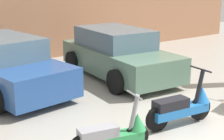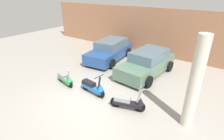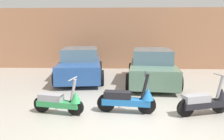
# 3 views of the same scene
# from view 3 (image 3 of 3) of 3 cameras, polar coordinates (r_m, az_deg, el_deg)

# --- Properties ---
(ground_plane) EXTENTS (28.00, 28.00, 0.00)m
(ground_plane) POSITION_cam_3_polar(r_m,az_deg,el_deg) (5.30, 5.34, -12.83)
(ground_plane) COLOR #9E998E
(wall_back) EXTENTS (19.60, 0.12, 3.27)m
(wall_back) POSITION_cam_3_polar(r_m,az_deg,el_deg) (11.98, 3.77, 8.14)
(wall_back) COLOR #9E6B4C
(wall_back) RESTS_ON ground_plane
(scooter_front_left) EXTENTS (1.34, 0.55, 0.94)m
(scooter_front_left) POSITION_cam_3_polar(r_m,az_deg,el_deg) (5.66, -13.37, -7.93)
(scooter_front_left) COLOR black
(scooter_front_left) RESTS_ON ground_plane
(scooter_front_right) EXTENTS (1.50, 0.54, 1.05)m
(scooter_front_right) POSITION_cam_3_polar(r_m,az_deg,el_deg) (5.59, 4.41, -7.50)
(scooter_front_right) COLOR black
(scooter_front_right) RESTS_ON ground_plane
(scooter_front_center) EXTENTS (1.39, 0.68, 1.00)m
(scooter_front_center) POSITION_cam_3_polar(r_m,az_deg,el_deg) (5.93, 23.30, -7.45)
(scooter_front_center) COLOR black
(scooter_front_center) RESTS_ON ground_plane
(car_rear_left) EXTENTS (2.26, 4.10, 1.33)m
(car_rear_left) POSITION_cam_3_polar(r_m,az_deg,el_deg) (9.56, -8.23, 1.52)
(car_rear_left) COLOR navy
(car_rear_left) RESTS_ON ground_plane
(car_rear_center) EXTENTS (2.15, 4.06, 1.34)m
(car_rear_center) POSITION_cam_3_polar(r_m,az_deg,el_deg) (8.90, 10.35, 0.83)
(car_rear_center) COLOR #51705B
(car_rear_center) RESTS_ON ground_plane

